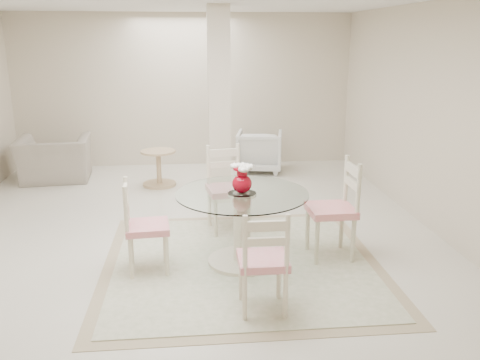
{
  "coord_description": "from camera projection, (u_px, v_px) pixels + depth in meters",
  "views": [
    {
      "loc": [
        0.1,
        -5.74,
        2.28
      ],
      "look_at": [
        0.59,
        -0.7,
        0.85
      ],
      "focal_mm": 38.0,
      "sensor_mm": 36.0,
      "label": 1
    }
  ],
  "objects": [
    {
      "name": "ground",
      "position": [
        185.0,
        233.0,
        6.11
      ],
      "size": [
        7.0,
        7.0,
        0.0
      ],
      "primitive_type": "plane",
      "color": "silver",
      "rests_on": "ground"
    },
    {
      "name": "room_shell",
      "position": [
        180.0,
        77.0,
        5.61
      ],
      "size": [
        6.02,
        7.02,
        2.71
      ],
      "color": "beige",
      "rests_on": "ground"
    },
    {
      "name": "column",
      "position": [
        219.0,
        107.0,
        7.04
      ],
      "size": [
        0.3,
        0.3,
        2.7
      ],
      "primitive_type": "cube",
      "color": "beige",
      "rests_on": "ground"
    },
    {
      "name": "area_rug",
      "position": [
        242.0,
        263.0,
        5.3
      ],
      "size": [
        2.86,
        2.86,
        0.02
      ],
      "color": "tan",
      "rests_on": "ground"
    },
    {
      "name": "dining_table",
      "position": [
        242.0,
        228.0,
        5.19
      ],
      "size": [
        1.34,
        1.34,
        0.77
      ],
      "rotation": [
        0.0,
        0.0,
        0.08
      ],
      "color": "beige",
      "rests_on": "ground"
    },
    {
      "name": "red_vase",
      "position": [
        242.0,
        178.0,
        5.04
      ],
      "size": [
        0.23,
        0.22,
        0.3
      ],
      "color": "#9C0415",
      "rests_on": "dining_table"
    },
    {
      "name": "dining_chair_east",
      "position": [
        338.0,
        202.0,
        5.31
      ],
      "size": [
        0.48,
        0.48,
        1.18
      ],
      "rotation": [
        0.0,
        0.0,
        -1.55
      ],
      "color": "beige",
      "rests_on": "ground"
    },
    {
      "name": "dining_chair_north",
      "position": [
        226.0,
        182.0,
        6.1
      ],
      "size": [
        0.52,
        0.52,
        1.13
      ],
      "rotation": [
        0.0,
        0.0,
        0.16
      ],
      "color": "beige",
      "rests_on": "ground"
    },
    {
      "name": "dining_chair_west",
      "position": [
        140.0,
        220.0,
        4.97
      ],
      "size": [
        0.46,
        0.46,
        1.05
      ],
      "rotation": [
        0.0,
        0.0,
        1.67
      ],
      "color": "#F0E6C6",
      "rests_on": "ground"
    },
    {
      "name": "dining_chair_south",
      "position": [
        264.0,
        255.0,
        4.19
      ],
      "size": [
        0.42,
        0.42,
        1.03
      ],
      "rotation": [
        0.0,
        0.0,
        3.13
      ],
      "color": "beige",
      "rests_on": "ground"
    },
    {
      "name": "recliner_taupe",
      "position": [
        55.0,
        159.0,
        8.28
      ],
      "size": [
        1.19,
        1.06,
        0.72
      ],
      "primitive_type": "imported",
      "rotation": [
        0.0,
        0.0,
        3.23
      ],
      "color": "gray",
      "rests_on": "ground"
    },
    {
      "name": "armchair_white",
      "position": [
        259.0,
        151.0,
        8.88
      ],
      "size": [
        0.89,
        0.91,
        0.71
      ],
      "primitive_type": "imported",
      "rotation": [
        0.0,
        0.0,
        2.95
      ],
      "color": "white",
      "rests_on": "ground"
    },
    {
      "name": "side_table",
      "position": [
        159.0,
        169.0,
        8.02
      ],
      "size": [
        0.55,
        0.55,
        0.57
      ],
      "color": "tan",
      "rests_on": "ground"
    }
  ]
}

